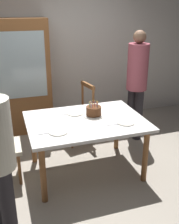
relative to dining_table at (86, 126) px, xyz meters
name	(u,v)px	position (x,y,z in m)	size (l,w,h in m)	color
ground	(86,170)	(0.00, 0.00, -0.66)	(6.40, 6.40, 0.00)	#9E9384
back_wall	(55,52)	(0.00, 1.85, 0.64)	(6.40, 0.10, 2.60)	beige
dining_table	(86,126)	(0.00, 0.00, 0.00)	(1.46, 1.08, 0.75)	white
birthday_cake	(94,112)	(0.14, 0.09, 0.15)	(0.28, 0.28, 0.19)	silver
plate_near_celebrant	(58,132)	(-0.40, -0.24, 0.09)	(0.22, 0.22, 0.01)	silver
plate_far_side	(75,113)	(-0.07, 0.24, 0.09)	(0.22, 0.22, 0.01)	silver
plate_near_guest	(126,122)	(0.44, -0.24, 0.09)	(0.22, 0.22, 0.01)	silver
fork_near_celebrant	(44,134)	(-0.56, -0.23, 0.09)	(0.18, 0.02, 0.01)	silver
fork_far_side	(63,115)	(-0.23, 0.25, 0.09)	(0.18, 0.02, 0.01)	silver
fork_near_guest	(114,125)	(0.28, -0.25, 0.09)	(0.18, 0.02, 0.01)	silver
chair_spindle_back	(78,115)	(0.15, 0.86, -0.20)	(0.51, 0.51, 0.95)	brown
person_guest	(137,80)	(1.05, 0.69, 0.34)	(0.32, 0.32, 1.75)	#262328
china_cabinet	(16,78)	(-0.72, 1.56, 0.29)	(1.10, 0.45, 1.90)	brown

